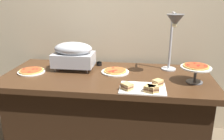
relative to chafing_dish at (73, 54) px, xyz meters
name	(u,v)px	position (x,y,z in m)	size (l,w,h in m)	color
back_wall	(114,20)	(0.34, 0.38, 0.29)	(4.40, 0.04, 2.40)	#C6B593
buffet_table	(107,111)	(0.34, -0.12, -0.53)	(1.90, 0.84, 0.76)	#422816
chafing_dish	(73,54)	(0.00, 0.00, 0.00)	(0.39, 0.25, 0.27)	#B7BABF
heat_lamp	(174,27)	(0.92, -0.03, 0.28)	(0.15, 0.34, 0.56)	#B7BABF
pizza_plate_front	(115,71)	(0.41, -0.04, -0.14)	(0.26, 0.26, 0.03)	white
pizza_plate_center	(31,71)	(-0.38, -0.14, -0.14)	(0.25, 0.25, 0.03)	white
pizza_plate_raised_stand	(196,69)	(1.11, -0.20, -0.03)	(0.25, 0.25, 0.16)	#595B60
sandwich_platter	(145,87)	(0.69, -0.42, -0.13)	(0.36, 0.26, 0.06)	white
sauce_cup_near	(99,64)	(0.22, 0.17, -0.14)	(0.06, 0.06, 0.03)	black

